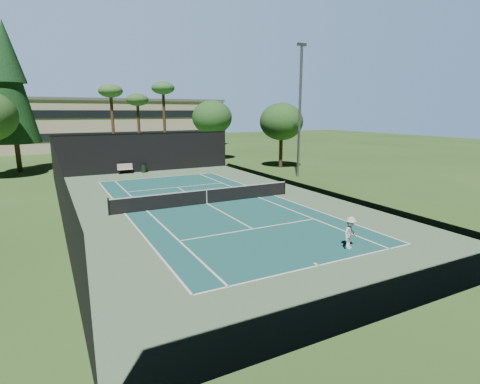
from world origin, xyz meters
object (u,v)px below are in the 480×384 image
object	(u,v)px
tennis_ball_d	(118,197)
tennis_net	(207,196)
trash_bin	(144,168)
tennis_ball_b	(197,198)
park_bench	(125,168)
tennis_ball_c	(194,190)
player	(350,233)
tennis_ball_a	(256,281)

from	to	relation	value
tennis_ball_d	tennis_net	bearing A→B (deg)	-44.31
tennis_net	trash_bin	bearing A→B (deg)	92.21
tennis_net	tennis_ball_b	bearing A→B (deg)	87.82
park_bench	trash_bin	xyz separation A→B (m)	(1.85, -0.16, -0.07)
tennis_ball_c	player	bearing A→B (deg)	-83.89
tennis_net	player	bearing A→B (deg)	-76.91
tennis_ball_c	trash_bin	distance (m)	10.89
tennis_ball_a	player	bearing A→B (deg)	10.33
tennis_ball_b	park_bench	bearing A→B (deg)	100.46
player	tennis_ball_d	size ratio (longest dim) A/B	19.97
player	park_bench	world-z (taller)	player
player	park_bench	xyz separation A→B (m)	(-4.99, 26.57, -0.21)
player	tennis_ball_c	world-z (taller)	player
park_bench	tennis_ball_c	bearing A→B (deg)	-73.13
player	park_bench	bearing A→B (deg)	76.94
tennis_ball_c	trash_bin	bearing A→B (deg)	97.76
tennis_ball_b	trash_bin	bearing A→B (deg)	92.85
tennis_net	park_bench	bearing A→B (deg)	98.90
tennis_ball_a	trash_bin	bearing A→B (deg)	85.00
player	park_bench	distance (m)	27.03
tennis_ball_b	player	bearing A→B (deg)	-79.18
tennis_ball_a	tennis_ball_c	size ratio (longest dim) A/B	0.95
tennis_net	trash_bin	world-z (taller)	tennis_net
tennis_ball_b	park_bench	size ratio (longest dim) A/B	0.04
park_bench	tennis_ball_d	bearing A→B (deg)	-103.61
tennis_ball_d	park_bench	xyz separation A→B (m)	(2.59, 10.70, 0.51)
tennis_ball_c	trash_bin	size ratio (longest dim) A/B	0.07
player	trash_bin	distance (m)	26.60
tennis_net	tennis_ball_a	xyz separation A→B (m)	(-3.00, -11.96, -0.53)
tennis_ball_d	tennis_ball_c	bearing A→B (deg)	-2.29
tennis_net	tennis_ball_b	distance (m)	2.04
player	tennis_net	bearing A→B (deg)	79.39
park_bench	tennis_ball_a	bearing A→B (deg)	-91.14
player	trash_bin	xyz separation A→B (m)	(-3.14, 26.41, -0.28)
player	tennis_ball_b	bearing A→B (deg)	77.13
tennis_ball_c	park_bench	world-z (taller)	park_bench
player	tennis_ball_d	xyz separation A→B (m)	(-7.58, 15.87, -0.72)
player	trash_bin	size ratio (longest dim) A/B	1.60
player	tennis_ball_a	xyz separation A→B (m)	(-5.54, -1.01, -0.72)
player	tennis_ball_a	size ratio (longest dim) A/B	25.36
trash_bin	tennis_ball_d	bearing A→B (deg)	-112.83
tennis_ball_c	tennis_ball_d	size ratio (longest dim) A/B	0.83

